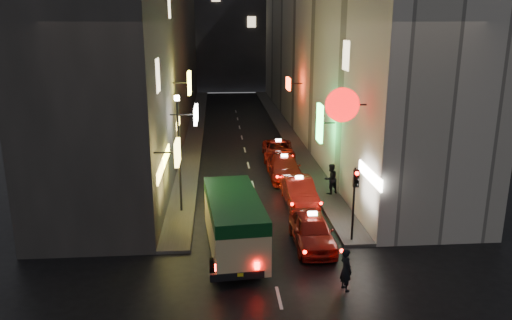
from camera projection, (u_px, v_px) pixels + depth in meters
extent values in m
cube|color=#3C3937|center=(150.00, 33.00, 44.50)|extent=(6.00, 52.00, 18.00)
cube|color=#EDC953|center=(177.00, 152.00, 22.01)|extent=(0.18, 1.38, 1.04)
cube|color=white|center=(196.00, 114.00, 30.00)|extent=(0.18, 2.41, 0.94)
cube|color=#FFED3F|center=(189.00, 83.00, 32.33)|extent=(0.18, 1.45, 1.47)
cube|color=#EDC953|center=(160.00, 171.00, 24.20)|extent=(0.10, 2.99, 0.55)
cube|color=#FFED3F|center=(166.00, 156.00, 26.94)|extent=(0.10, 3.27, 0.55)
cube|color=#EDC953|center=(178.00, 123.00, 35.58)|extent=(0.10, 2.62, 0.55)
cube|color=#FFE5B2|center=(158.00, 75.00, 24.00)|extent=(0.06, 1.30, 1.60)
cube|color=#FFE5B2|center=(169.00, 5.00, 30.75)|extent=(0.06, 1.30, 1.60)
cube|color=beige|center=(326.00, 33.00, 45.72)|extent=(6.00, 52.00, 18.00)
cylinder|color=#F20A0A|center=(342.00, 105.00, 23.88)|extent=(1.65, 0.18, 1.65)
cube|color=#31F95A|center=(320.00, 123.00, 30.30)|extent=(0.18, 1.21, 2.30)
cube|color=#FF2E0C|center=(288.00, 84.00, 41.59)|extent=(0.18, 1.68, 1.00)
cube|color=white|center=(370.00, 175.00, 23.55)|extent=(0.10, 3.45, 0.55)
cube|color=#FFE5B2|center=(346.00, 55.00, 27.45)|extent=(0.06, 1.30, 1.60)
cube|color=#343439|center=(229.00, 15.00, 75.32)|extent=(30.00, 10.00, 22.00)
cube|color=#494643|center=(195.00, 130.00, 47.17)|extent=(1.50, 52.00, 0.15)
cube|color=#494643|center=(284.00, 129.00, 47.81)|extent=(1.50, 52.00, 0.15)
cube|color=beige|center=(234.00, 222.00, 21.86)|extent=(2.69, 6.32, 2.26)
cube|color=#0C3D19|center=(234.00, 203.00, 21.63)|extent=(2.71, 6.34, 0.56)
cube|color=black|center=(234.00, 215.00, 22.10)|extent=(2.50, 3.87, 0.51)
cube|color=black|center=(237.00, 276.00, 19.21)|extent=(2.12, 0.37, 0.31)
cube|color=#FF0A05|center=(217.00, 268.00, 18.98)|extent=(0.18, 0.06, 0.29)
cube|color=#FF0A05|center=(257.00, 266.00, 19.10)|extent=(0.18, 0.06, 0.29)
cylinder|color=black|center=(213.00, 229.00, 23.98)|extent=(0.23, 0.78, 0.78)
cylinder|color=black|center=(260.00, 265.00, 20.34)|extent=(0.23, 0.78, 0.78)
imported|color=maroon|center=(312.00, 228.00, 22.84)|extent=(2.27, 5.48, 1.74)
cube|color=white|center=(313.00, 208.00, 22.59)|extent=(0.42, 0.18, 0.16)
sphere|color=#FF0A05|center=(305.00, 252.00, 20.39)|extent=(0.16, 0.16, 0.16)
sphere|color=#FF0A05|center=(342.00, 251.00, 20.51)|extent=(0.16, 0.16, 0.16)
imported|color=maroon|center=(299.00, 189.00, 28.20)|extent=(2.40, 5.47, 1.72)
cube|color=white|center=(299.00, 173.00, 27.95)|extent=(0.43, 0.20, 0.16)
sphere|color=#FF0A05|center=(292.00, 204.00, 25.79)|extent=(0.16, 0.16, 0.16)
sphere|color=#FF0A05|center=(321.00, 203.00, 25.90)|extent=(0.16, 0.16, 0.16)
imported|color=maroon|center=(284.00, 166.00, 32.80)|extent=(2.21, 5.37, 1.71)
cube|color=white|center=(284.00, 152.00, 32.55)|extent=(0.42, 0.18, 0.16)
sphere|color=#FF0A05|center=(277.00, 177.00, 30.39)|extent=(0.16, 0.16, 0.16)
sphere|color=#FF0A05|center=(302.00, 176.00, 30.51)|extent=(0.16, 0.16, 0.16)
imported|color=maroon|center=(278.00, 149.00, 37.44)|extent=(2.30, 5.11, 1.59)
cube|color=white|center=(278.00, 137.00, 37.21)|extent=(0.43, 0.20, 0.16)
sphere|color=#FF0A05|center=(272.00, 156.00, 35.20)|extent=(0.16, 0.16, 0.16)
sphere|color=#FF0A05|center=(292.00, 156.00, 35.30)|extent=(0.16, 0.16, 0.16)
imported|color=black|center=(346.00, 267.00, 19.01)|extent=(0.60, 0.74, 1.94)
imported|color=black|center=(331.00, 177.00, 29.34)|extent=(0.91, 0.79, 2.07)
cylinder|color=black|center=(354.00, 204.00, 22.91)|extent=(0.10, 0.10, 3.50)
cube|color=black|center=(356.00, 178.00, 22.39)|extent=(0.26, 0.18, 0.80)
sphere|color=#FF0A05|center=(357.00, 173.00, 22.21)|extent=(0.18, 0.18, 0.18)
sphere|color=black|center=(357.00, 179.00, 22.28)|extent=(0.17, 0.17, 0.17)
sphere|color=black|center=(356.00, 185.00, 22.35)|extent=(0.17, 0.17, 0.17)
cylinder|color=black|center=(179.00, 157.00, 26.18)|extent=(0.12, 0.12, 6.00)
cylinder|color=#FFE5BF|center=(177.00, 98.00, 25.35)|extent=(0.28, 0.28, 0.25)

